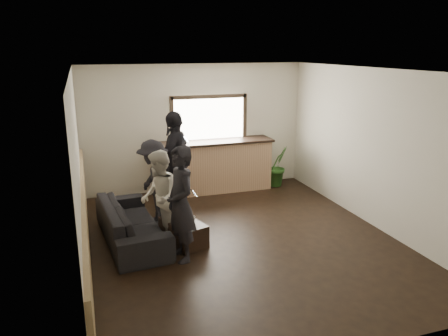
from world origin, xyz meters
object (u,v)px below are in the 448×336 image
object	(u,v)px
bar_counter	(212,163)
coffee_table	(183,232)
cup_b	(192,219)
sofa	(131,222)
person_d	(176,162)
potted_plant	(278,166)
person_a	(181,204)
cup_a	(173,217)
person_b	(159,198)
person_c	(154,182)

from	to	relation	value
bar_counter	coffee_table	world-z (taller)	bar_counter
coffee_table	cup_b	size ratio (longest dim) A/B	7.87
sofa	person_d	distance (m)	1.68
bar_counter	potted_plant	world-z (taller)	bar_counter
cup_b	potted_plant	xyz separation A→B (m)	(2.67, 2.46, 0.05)
potted_plant	person_d	xyz separation A→B (m)	(-2.58, -0.86, 0.52)
coffee_table	sofa	bearing A→B (deg)	155.71
coffee_table	person_a	bearing A→B (deg)	-105.39
sofa	coffee_table	world-z (taller)	sofa
coffee_table	person_d	world-z (taller)	person_d
bar_counter	person_a	xyz separation A→B (m)	(-1.40, -3.03, 0.24)
sofa	coffee_table	size ratio (longest dim) A/B	2.60
coffee_table	cup_a	distance (m)	0.31
bar_counter	person_d	world-z (taller)	bar_counter
coffee_table	person_a	world-z (taller)	person_a
coffee_table	person_a	size ratio (longest dim) A/B	0.48
cup_b	potted_plant	world-z (taller)	potted_plant
cup_b	person_d	xyz separation A→B (m)	(0.09, 1.60, 0.57)
person_d	person_b	bearing A→B (deg)	9.29
sofa	cup_b	distance (m)	1.04
person_b	cup_b	bearing A→B (deg)	71.53
potted_plant	person_c	size ratio (longest dim) A/B	0.60
bar_counter	potted_plant	bearing A→B (deg)	-3.99
coffee_table	cup_a	xyz separation A→B (m)	(-0.15, 0.13, 0.24)
person_d	cup_a	bearing A→B (deg)	17.04
person_b	person_c	distance (m)	0.85
sofa	cup_a	world-z (taller)	sofa
coffee_table	bar_counter	bearing A→B (deg)	63.36
coffee_table	person_d	distance (m)	1.73
person_b	person_c	world-z (taller)	person_c
cup_a	person_b	bearing A→B (deg)	175.32
person_c	person_d	bearing A→B (deg)	128.31
person_a	person_d	distance (m)	2.10
potted_plant	person_b	bearing A→B (deg)	-144.67
person_a	person_b	xyz separation A→B (m)	(-0.20, 0.69, -0.11)
person_a	person_d	bearing A→B (deg)	160.89
bar_counter	person_c	bearing A→B (deg)	-136.05
cup_a	person_b	size ratio (longest dim) A/B	0.08
cup_a	person_d	distance (m)	1.54
bar_counter	potted_plant	xyz separation A→B (m)	(1.55, -0.11, -0.17)
cup_b	person_c	xyz separation A→B (m)	(-0.44, 1.07, 0.36)
cup_a	cup_b	distance (m)	0.35
sofa	person_d	bearing A→B (deg)	-46.78
potted_plant	person_d	world-z (taller)	person_d
bar_counter	cup_a	bearing A→B (deg)	-120.65
potted_plant	person_a	xyz separation A→B (m)	(-2.95, -2.93, 0.41)
cup_a	person_d	bearing A→B (deg)	75.09
bar_counter	coffee_table	bearing A→B (deg)	-116.64
bar_counter	person_b	bearing A→B (deg)	-124.35
person_a	bar_counter	bearing A→B (deg)	146.33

